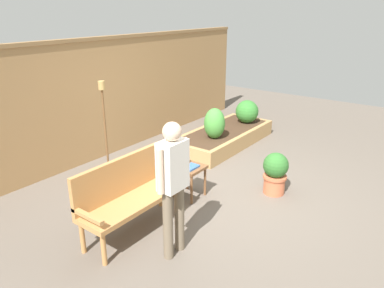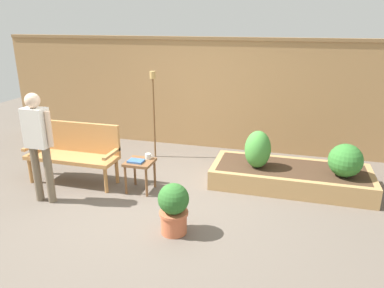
% 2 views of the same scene
% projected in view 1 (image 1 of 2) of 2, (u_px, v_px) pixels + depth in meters
% --- Properties ---
extents(ground_plane, '(14.00, 14.00, 0.00)m').
position_uv_depth(ground_plane, '(220.00, 194.00, 5.53)').
color(ground_plane, '#60564C').
extents(fence_back, '(8.40, 0.14, 2.16)m').
position_uv_depth(fence_back, '(100.00, 98.00, 6.61)').
color(fence_back, '#A37A4C').
rests_on(fence_back, ground_plane).
extents(garden_bench, '(1.44, 0.48, 0.94)m').
position_uv_depth(garden_bench, '(128.00, 190.00, 4.47)').
color(garden_bench, '#B77F47').
rests_on(garden_bench, ground_plane).
extents(side_table, '(0.40, 0.40, 0.48)m').
position_uv_depth(side_table, '(189.00, 172.00, 5.32)').
color(side_table, brown).
rests_on(side_table, ground_plane).
extents(cup_on_table, '(0.12, 0.09, 0.08)m').
position_uv_depth(cup_on_table, '(187.00, 160.00, 5.41)').
color(cup_on_table, silver).
rests_on(cup_on_table, side_table).
extents(book_on_table, '(0.23, 0.17, 0.03)m').
position_uv_depth(book_on_table, '(191.00, 167.00, 5.23)').
color(book_on_table, '#38609E').
rests_on(book_on_table, side_table).
extents(potted_boxwood, '(0.37, 0.37, 0.64)m').
position_uv_depth(potted_boxwood, '(275.00, 172.00, 5.44)').
color(potted_boxwood, '#C66642').
rests_on(potted_boxwood, ground_plane).
extents(raised_planter_bed, '(2.40, 1.00, 0.30)m').
position_uv_depth(raised_planter_bed, '(223.00, 137.00, 7.47)').
color(raised_planter_bed, '#AD8451').
rests_on(raised_planter_bed, ground_plane).
extents(shrub_near_bench, '(0.40, 0.40, 0.58)m').
position_uv_depth(shrub_near_bench, '(214.00, 123.00, 6.87)').
color(shrub_near_bench, brown).
rests_on(shrub_near_bench, raised_planter_bed).
extents(shrub_far_corner, '(0.49, 0.49, 0.49)m').
position_uv_depth(shrub_far_corner, '(247.00, 112.00, 7.83)').
color(shrub_far_corner, brown).
rests_on(shrub_far_corner, raised_planter_bed).
extents(tiki_torch, '(0.10, 0.10, 1.60)m').
position_uv_depth(tiki_torch, '(104.00, 113.00, 5.63)').
color(tiki_torch, brown).
rests_on(tiki_torch, ground_plane).
extents(person_by_bench, '(0.47, 0.20, 1.56)m').
position_uv_depth(person_by_bench, '(173.00, 179.00, 3.88)').
color(person_by_bench, '#70604C').
rests_on(person_by_bench, ground_plane).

